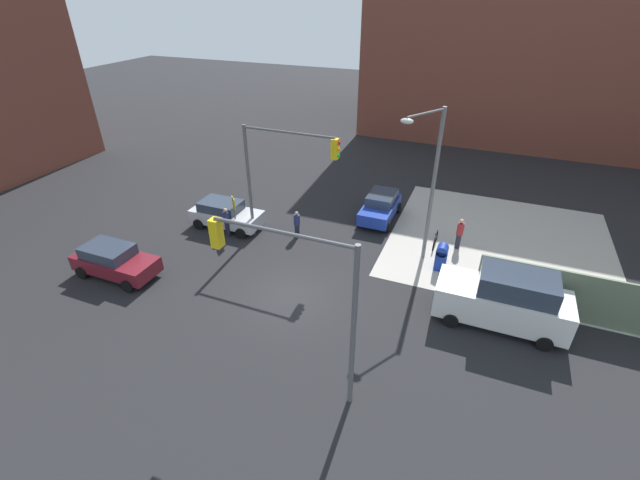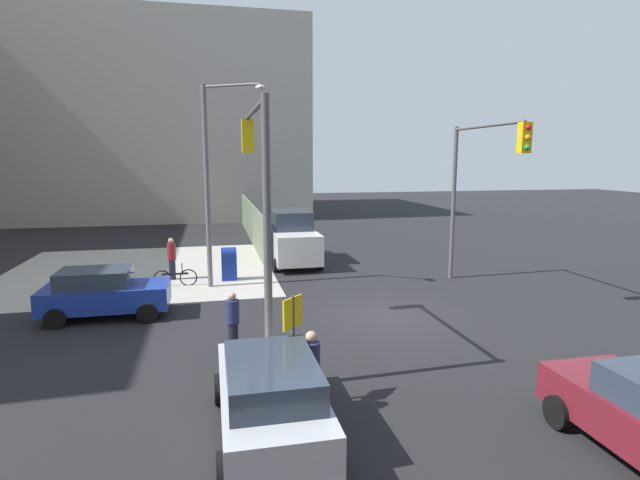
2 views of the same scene
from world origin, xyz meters
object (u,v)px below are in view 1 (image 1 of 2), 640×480
object	(u,v)px
mailbox_blue	(441,256)
van_white_delivery	(505,299)
pedestrian_walking_north	(297,224)
bicycle_leaning_on_fence	(435,240)
sedan_blue	(380,206)
pedestrian_crossing	(460,233)
sedan_maroon	(114,260)
sedan_silver	(225,214)
traffic_signal_nw_corner	(281,165)
pedestrian_waiting	(227,222)
street_lamp_corner	(430,177)
traffic_signal_se_corner	(297,284)

from	to	relation	value
mailbox_blue	van_white_delivery	distance (m)	4.43
pedestrian_walking_north	bicycle_leaning_on_fence	world-z (taller)	pedestrian_walking_north
mailbox_blue	bicycle_leaning_on_fence	world-z (taller)	mailbox_blue
sedan_blue	pedestrian_crossing	world-z (taller)	pedestrian_crossing
sedan_maroon	sedan_blue	bearing A→B (deg)	45.33
sedan_silver	pedestrian_crossing	distance (m)	13.56
traffic_signal_nw_corner	sedan_silver	bearing A→B (deg)	176.91
traffic_signal_nw_corner	pedestrian_crossing	world-z (taller)	traffic_signal_nw_corner
mailbox_blue	pedestrian_walking_north	world-z (taller)	pedestrian_walking_north
sedan_maroon	van_white_delivery	bearing A→B (deg)	10.82
sedan_silver	van_white_delivery	size ratio (longest dim) A/B	0.80
sedan_maroon	sedan_silver	bearing A→B (deg)	69.43
traffic_signal_nw_corner	pedestrian_waiting	bearing A→B (deg)	-168.16
mailbox_blue	pedestrian_walking_north	distance (m)	8.20
traffic_signal_nw_corner	bicycle_leaning_on_fence	bearing A→B (deg)	18.49
sedan_blue	mailbox_blue	bearing A→B (deg)	-44.07
sedan_blue	bicycle_leaning_on_fence	size ratio (longest dim) A/B	2.26
van_white_delivery	pedestrian_waiting	size ratio (longest dim) A/B	3.06
mailbox_blue	sedan_blue	world-z (taller)	sedan_blue
van_white_delivery	pedestrian_crossing	distance (m)	6.11
traffic_signal_nw_corner	pedestrian_waiting	xyz separation A→B (m)	(-3.34, -0.70, -3.70)
pedestrian_crossing	street_lamp_corner	bearing A→B (deg)	75.68
traffic_signal_nw_corner	pedestrian_crossing	bearing A→B (deg)	17.39
pedestrian_waiting	pedestrian_walking_north	size ratio (longest dim) A/B	1.08
van_white_delivery	pedestrian_crossing	size ratio (longest dim) A/B	2.96
mailbox_blue	pedestrian_waiting	distance (m)	12.06
traffic_signal_nw_corner	sedan_maroon	size ratio (longest dim) A/B	1.52
van_white_delivery	traffic_signal_se_corner	bearing A→B (deg)	-136.53
street_lamp_corner	pedestrian_waiting	size ratio (longest dim) A/B	4.53
sedan_blue	street_lamp_corner	bearing A→B (deg)	-49.73
street_lamp_corner	sedan_silver	xyz separation A→B (m)	(-11.50, -0.77, -3.86)
sedan_blue	pedestrian_waiting	size ratio (longest dim) A/B	2.23
traffic_signal_se_corner	sedan_maroon	size ratio (longest dim) A/B	1.52
traffic_signal_se_corner	sedan_silver	size ratio (longest dim) A/B	1.51
traffic_signal_nw_corner	mailbox_blue	bearing A→B (deg)	3.30
street_lamp_corner	pedestrian_crossing	xyz separation A→B (m)	(1.79, 1.92, -3.75)
traffic_signal_nw_corner	sedan_blue	bearing A→B (deg)	47.43
street_lamp_corner	sedan_silver	bearing A→B (deg)	-176.18
pedestrian_waiting	pedestrian_walking_north	distance (m)	4.05
sedan_blue	pedestrian_crossing	size ratio (longest dim) A/B	2.16
mailbox_blue	pedestrian_walking_north	size ratio (longest dim) A/B	0.87
traffic_signal_se_corner	pedestrian_waiting	world-z (taller)	traffic_signal_se_corner
sedan_maroon	pedestrian_crossing	distance (m)	18.11
sedan_maroon	bicycle_leaning_on_fence	bearing A→B (deg)	31.45
sedan_silver	sedan_blue	bearing A→B (deg)	28.26
sedan_silver	street_lamp_corner	bearing A→B (deg)	3.82
sedan_blue	pedestrian_waiting	world-z (taller)	pedestrian_waiting
street_lamp_corner	mailbox_blue	size ratio (longest dim) A/B	5.59
sedan_maroon	bicycle_leaning_on_fence	world-z (taller)	sedan_maroon
mailbox_blue	van_white_delivery	size ratio (longest dim) A/B	0.26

